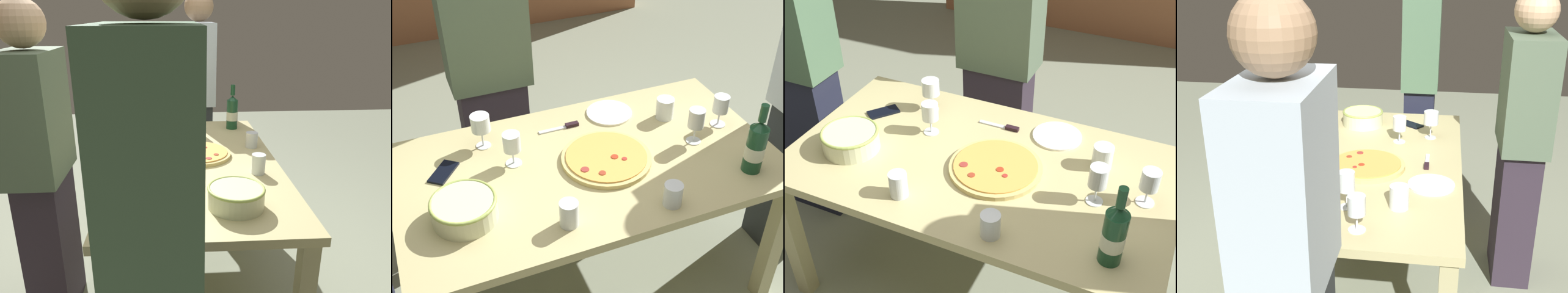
# 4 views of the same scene
# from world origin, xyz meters

# --- Properties ---
(ground_plane) EXTENTS (8.00, 8.00, 0.00)m
(ground_plane) POSITION_xyz_m (0.00, 0.00, 0.00)
(ground_plane) COLOR gray
(dining_table) EXTENTS (1.60, 0.90, 0.75)m
(dining_table) POSITION_xyz_m (0.00, 0.00, 0.66)
(dining_table) COLOR #C4B87E
(dining_table) RESTS_ON ground
(pizza) EXTENTS (0.38, 0.38, 0.03)m
(pizza) POSITION_xyz_m (0.08, -0.02, 0.76)
(pizza) COLOR #D3BA6E
(pizza) RESTS_ON dining_table
(serving_bowl) EXTENTS (0.25, 0.25, 0.09)m
(serving_bowl) POSITION_xyz_m (-0.54, -0.14, 0.80)
(serving_bowl) COLOR beige
(serving_bowl) RESTS_ON dining_table
(wine_bottle) EXTENTS (0.08, 0.08, 0.31)m
(wine_bottle) POSITION_xyz_m (0.60, -0.30, 0.87)
(wine_bottle) COLOR #174427
(wine_bottle) RESTS_ON dining_table
(wine_glass_near_pizza) EXTENTS (0.07, 0.07, 0.16)m
(wine_glass_near_pizza) POSITION_xyz_m (0.49, -0.04, 0.87)
(wine_glass_near_pizza) COLOR white
(wine_glass_near_pizza) RESTS_ON dining_table
(wine_glass_by_bottle) EXTENTS (0.07, 0.07, 0.15)m
(wine_glass_by_bottle) POSITION_xyz_m (0.66, 0.03, 0.85)
(wine_glass_by_bottle) COLOR white
(wine_glass_by_bottle) RESTS_ON dining_table
(wine_glass_far_left) EXTENTS (0.08, 0.08, 0.16)m
(wine_glass_far_left) POSITION_xyz_m (-0.38, 0.28, 0.86)
(wine_glass_far_left) COLOR white
(wine_glass_far_left) RESTS_ON dining_table
(wine_glass_far_right) EXTENTS (0.07, 0.07, 0.15)m
(wine_glass_far_right) POSITION_xyz_m (-0.29, 0.11, 0.85)
(wine_glass_far_right) COLOR white
(wine_glass_far_right) RESTS_ON dining_table
(cup_amber) EXTENTS (0.08, 0.08, 0.10)m
(cup_amber) POSITION_xyz_m (0.46, 0.18, 0.80)
(cup_amber) COLOR white
(cup_amber) RESTS_ON dining_table
(cup_ceramic) EXTENTS (0.07, 0.07, 0.10)m
(cup_ceramic) POSITION_xyz_m (-0.20, -0.31, 0.80)
(cup_ceramic) COLOR white
(cup_ceramic) RESTS_ON dining_table
(cup_spare) EXTENTS (0.07, 0.07, 0.09)m
(cup_spare) POSITION_xyz_m (0.20, -0.36, 0.80)
(cup_spare) COLOR white
(cup_spare) RESTS_ON dining_table
(side_plate) EXTENTS (0.22, 0.22, 0.01)m
(side_plate) POSITION_xyz_m (0.24, 0.31, 0.76)
(side_plate) COLOR white
(side_plate) RESTS_ON dining_table
(cell_phone) EXTENTS (0.14, 0.16, 0.01)m
(cell_phone) POSITION_xyz_m (-0.57, 0.16, 0.76)
(cell_phone) COLOR black
(cell_phone) RESTS_ON dining_table
(pizza_knife) EXTENTS (0.19, 0.02, 0.02)m
(pizza_knife) POSITION_xyz_m (-0.00, 0.28, 0.76)
(pizza_knife) COLOR silver
(pizza_knife) RESTS_ON dining_table
(person_host) EXTENTS (0.39, 0.24, 1.75)m
(person_host) POSITION_xyz_m (-1.08, 0.18, 0.90)
(person_host) COLOR #1C1E30
(person_host) RESTS_ON ground
(person_guest_left) EXTENTS (0.39, 0.24, 1.69)m
(person_guest_left) POSITION_xyz_m (1.10, -0.10, 0.86)
(person_guest_left) COLOR #2A2E32
(person_guest_left) RESTS_ON ground
(person_guest_right) EXTENTS (0.40, 0.24, 1.60)m
(person_guest_right) POSITION_xyz_m (-0.23, 0.76, 0.81)
(person_guest_right) COLOR #2E2531
(person_guest_right) RESTS_ON ground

